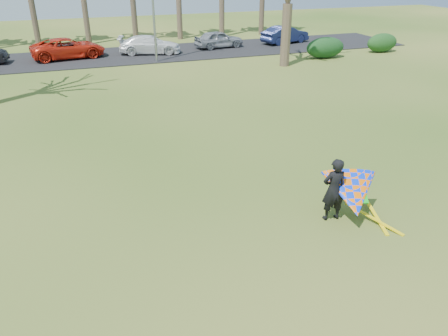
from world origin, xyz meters
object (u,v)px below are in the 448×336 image
object	(u,v)px
car_2	(68,48)
car_5	(285,35)
car_3	(150,45)
kite_flyer	(350,193)
car_4	(219,39)

from	to	relation	value
car_2	car_5	size ratio (longest dim) A/B	1.20
car_2	car_3	size ratio (longest dim) A/B	1.12
car_3	kite_flyer	bearing A→B (deg)	-164.30
car_5	kite_flyer	bearing A→B (deg)	141.58
car_3	car_4	xyz separation A→B (m)	(5.72, 0.60, 0.00)
car_3	car_4	world-z (taller)	car_4
car_2	car_3	xyz separation A→B (m)	(5.88, -0.29, -0.05)
car_2	kite_flyer	distance (m)	26.21
car_3	car_5	xyz separation A→B (m)	(11.74, 0.72, 0.04)
car_4	car_5	distance (m)	6.02
car_3	kite_flyer	size ratio (longest dim) A/B	1.93
car_3	kite_flyer	xyz separation A→B (m)	(0.80, -25.05, 0.13)
car_3	car_4	distance (m)	5.75
car_2	car_3	distance (m)	5.89
car_4	car_5	xyz separation A→B (m)	(6.02, 0.12, 0.03)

